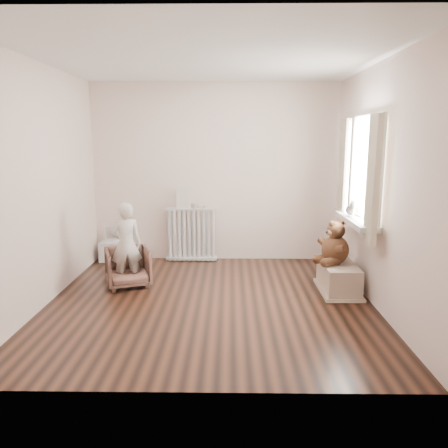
{
  "coord_description": "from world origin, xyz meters",
  "views": [
    {
      "loc": [
        0.22,
        -4.65,
        1.79
      ],
      "look_at": [
        0.15,
        0.45,
        0.8
      ],
      "focal_mm": 35.0,
      "sensor_mm": 36.0,
      "label": 1
    }
  ],
  "objects_px": {
    "radiator": "(191,235)",
    "teddy_bear": "(336,236)",
    "child": "(126,245)",
    "plush_cat": "(352,208)",
    "toy_bench": "(339,275)",
    "toy_vanity": "(111,243)",
    "armchair": "(128,267)"
  },
  "relations": [
    {
      "from": "teddy_bear",
      "to": "plush_cat",
      "type": "bearing_deg",
      "value": -6.5
    },
    {
      "from": "child",
      "to": "plush_cat",
      "type": "xyz_separation_m",
      "value": [
        2.7,
        -0.02,
        0.46
      ]
    },
    {
      "from": "child",
      "to": "teddy_bear",
      "type": "distance_m",
      "value": 2.51
    },
    {
      "from": "radiator",
      "to": "toy_bench",
      "type": "bearing_deg",
      "value": -35.15
    },
    {
      "from": "armchair",
      "to": "toy_bench",
      "type": "height_order",
      "value": "armchair"
    },
    {
      "from": "radiator",
      "to": "teddy_bear",
      "type": "height_order",
      "value": "teddy_bear"
    },
    {
      "from": "radiator",
      "to": "plush_cat",
      "type": "bearing_deg",
      "value": -31.4
    },
    {
      "from": "radiator",
      "to": "toy_bench",
      "type": "distance_m",
      "value": 2.3
    },
    {
      "from": "toy_vanity",
      "to": "plush_cat",
      "type": "distance_m",
      "value": 3.5
    },
    {
      "from": "toy_bench",
      "to": "child",
      "type": "bearing_deg",
      "value": 177.54
    },
    {
      "from": "toy_vanity",
      "to": "toy_bench",
      "type": "bearing_deg",
      "value": -22.8
    },
    {
      "from": "child",
      "to": "plush_cat",
      "type": "distance_m",
      "value": 2.74
    },
    {
      "from": "radiator",
      "to": "toy_vanity",
      "type": "relative_size",
      "value": 1.54
    },
    {
      "from": "radiator",
      "to": "teddy_bear",
      "type": "xyz_separation_m",
      "value": [
        1.83,
        -1.29,
        0.28
      ]
    },
    {
      "from": "toy_bench",
      "to": "armchair",
      "type": "bearing_deg",
      "value": 176.43
    },
    {
      "from": "toy_bench",
      "to": "plush_cat",
      "type": "relative_size",
      "value": 3.07
    },
    {
      "from": "teddy_bear",
      "to": "radiator",
      "type": "bearing_deg",
      "value": 119.85
    },
    {
      "from": "armchair",
      "to": "child",
      "type": "xyz_separation_m",
      "value": [
        0.0,
        -0.05,
        0.3
      ]
    },
    {
      "from": "toy_bench",
      "to": "plush_cat",
      "type": "height_order",
      "value": "plush_cat"
    },
    {
      "from": "radiator",
      "to": "toy_vanity",
      "type": "xyz_separation_m",
      "value": [
        -1.2,
        -0.03,
        -0.11
      ]
    },
    {
      "from": "toy_vanity",
      "to": "plush_cat",
      "type": "xyz_separation_m",
      "value": [
        3.21,
        -1.2,
        0.72
      ]
    },
    {
      "from": "radiator",
      "to": "armchair",
      "type": "bearing_deg",
      "value": -120.51
    },
    {
      "from": "teddy_bear",
      "to": "plush_cat",
      "type": "distance_m",
      "value": 0.39
    },
    {
      "from": "radiator",
      "to": "toy_vanity",
      "type": "bearing_deg",
      "value": -178.56
    },
    {
      "from": "armchair",
      "to": "teddy_bear",
      "type": "bearing_deg",
      "value": -23.7
    },
    {
      "from": "toy_vanity",
      "to": "toy_bench",
      "type": "relative_size",
      "value": 0.72
    },
    {
      "from": "child",
      "to": "teddy_bear",
      "type": "bearing_deg",
      "value": 157.44
    },
    {
      "from": "plush_cat",
      "to": "teddy_bear",
      "type": "bearing_deg",
      "value": -170.55
    },
    {
      "from": "radiator",
      "to": "plush_cat",
      "type": "xyz_separation_m",
      "value": [
        2.01,
        -1.23,
        0.61
      ]
    },
    {
      "from": "toy_bench",
      "to": "teddy_bear",
      "type": "height_order",
      "value": "teddy_bear"
    },
    {
      "from": "toy_vanity",
      "to": "child",
      "type": "bearing_deg",
      "value": -66.59
    },
    {
      "from": "plush_cat",
      "to": "toy_vanity",
      "type": "bearing_deg",
      "value": 150.62
    }
  ]
}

